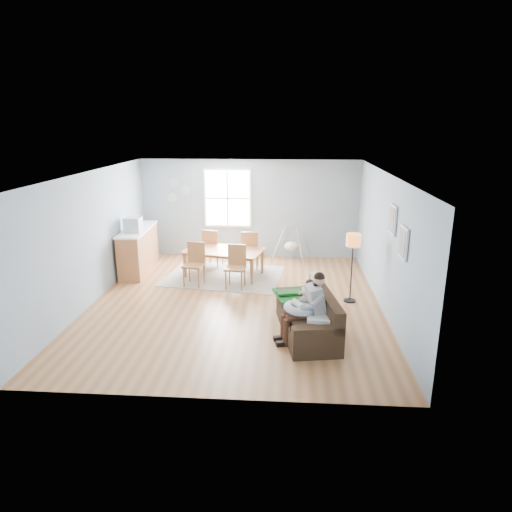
# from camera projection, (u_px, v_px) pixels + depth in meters

# --- Properties ---
(room) EXTENTS (8.40, 9.40, 3.90)m
(room) POSITION_uv_depth(u_px,v_px,m) (234.00, 188.00, 8.94)
(room) COLOR brown
(window) EXTENTS (1.32, 0.08, 1.62)m
(window) POSITION_uv_depth(u_px,v_px,m) (228.00, 198.00, 12.51)
(window) COLOR white
(window) RESTS_ON room
(pictures) EXTENTS (0.05, 1.34, 0.74)m
(pictures) POSITION_uv_depth(u_px,v_px,m) (398.00, 231.00, 7.90)
(pictures) COLOR white
(pictures) RESTS_ON room
(wall_plates) EXTENTS (0.67, 0.02, 0.66)m
(wall_plates) POSITION_uv_depth(u_px,v_px,m) (177.00, 191.00, 12.57)
(wall_plates) COLOR #9BB2BB
(wall_plates) RESTS_ON room
(sofa) EXTENTS (1.14, 2.06, 0.79)m
(sofa) POSITION_uv_depth(u_px,v_px,m) (310.00, 319.00, 8.13)
(sofa) COLOR black
(sofa) RESTS_ON room
(green_throw) EXTENTS (1.07, 0.99, 0.04)m
(green_throw) POSITION_uv_depth(u_px,v_px,m) (299.00, 294.00, 8.68)
(green_throw) COLOR #155D21
(green_throw) RESTS_ON sofa
(beige_pillow) EXTENTS (0.19, 0.46, 0.44)m
(beige_pillow) POSITION_uv_depth(u_px,v_px,m) (316.00, 286.00, 8.52)
(beige_pillow) COLOR #C4B096
(beige_pillow) RESTS_ON sofa
(father) EXTENTS (0.92, 0.55, 1.25)m
(father) POSITION_uv_depth(u_px,v_px,m) (307.00, 305.00, 7.74)
(father) COLOR gray
(father) RESTS_ON sofa
(nursing_pillow) EXTENTS (0.65, 0.64, 0.21)m
(nursing_pillow) POSITION_uv_depth(u_px,v_px,m) (298.00, 308.00, 7.75)
(nursing_pillow) COLOR silver
(nursing_pillow) RESTS_ON father
(infant) EXTENTS (0.24, 0.33, 0.12)m
(infant) POSITION_uv_depth(u_px,v_px,m) (298.00, 304.00, 7.76)
(infant) COLOR silver
(infant) RESTS_ON nursing_pillow
(toddler) EXTENTS (0.49, 0.27, 0.75)m
(toddler) POSITION_uv_depth(u_px,v_px,m) (305.00, 296.00, 8.19)
(toddler) COLOR silver
(toddler) RESTS_ON sofa
(floor_lamp) EXTENTS (0.30, 0.30, 1.47)m
(floor_lamp) POSITION_uv_depth(u_px,v_px,m) (353.00, 246.00, 9.34)
(floor_lamp) COLOR black
(floor_lamp) RESTS_ON room
(storage_cube) EXTENTS (0.53, 0.47, 0.55)m
(storage_cube) POSITION_uv_depth(u_px,v_px,m) (321.00, 330.00, 7.70)
(storage_cube) COLOR white
(storage_cube) RESTS_ON room
(rug) EXTENTS (3.02, 2.46, 0.01)m
(rug) POSITION_uv_depth(u_px,v_px,m) (224.00, 276.00, 11.27)
(rug) COLOR gray
(rug) RESTS_ON room
(dining_table) EXTENTS (2.08, 1.45, 0.66)m
(dining_table) POSITION_uv_depth(u_px,v_px,m) (224.00, 263.00, 11.18)
(dining_table) COLOR #9B5C32
(dining_table) RESTS_ON rug
(chair_sw) EXTENTS (0.51, 0.51, 0.99)m
(chair_sw) POSITION_uv_depth(u_px,v_px,m) (195.00, 261.00, 10.57)
(chair_sw) COLOR brown
(chair_sw) RESTS_ON rug
(chair_se) EXTENTS (0.49, 0.49, 0.99)m
(chair_se) POSITION_uv_depth(u_px,v_px,m) (236.00, 263.00, 10.37)
(chair_se) COLOR brown
(chair_se) RESTS_ON rug
(chair_nw) EXTENTS (0.55, 0.55, 1.01)m
(chair_nw) POSITION_uv_depth(u_px,v_px,m) (212.00, 245.00, 11.85)
(chair_nw) COLOR brown
(chair_nw) RESTS_ON rug
(chair_ne) EXTENTS (0.46, 0.46, 1.01)m
(chair_ne) POSITION_uv_depth(u_px,v_px,m) (250.00, 247.00, 11.64)
(chair_ne) COLOR brown
(chair_ne) RESTS_ON rug
(counter) EXTENTS (0.67, 1.99, 1.10)m
(counter) POSITION_uv_depth(u_px,v_px,m) (139.00, 249.00, 11.54)
(counter) COLOR #9B5C32
(counter) RESTS_ON room
(monitor) EXTENTS (0.39, 0.37, 0.36)m
(monitor) POSITION_uv_depth(u_px,v_px,m) (133.00, 225.00, 10.98)
(monitor) COLOR #A9A8AD
(monitor) RESTS_ON counter
(baby_swing) EXTENTS (1.17, 1.18, 0.97)m
(baby_swing) POSITION_uv_depth(u_px,v_px,m) (292.00, 246.00, 12.38)
(baby_swing) COLOR #A9A8AD
(baby_swing) RESTS_ON room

